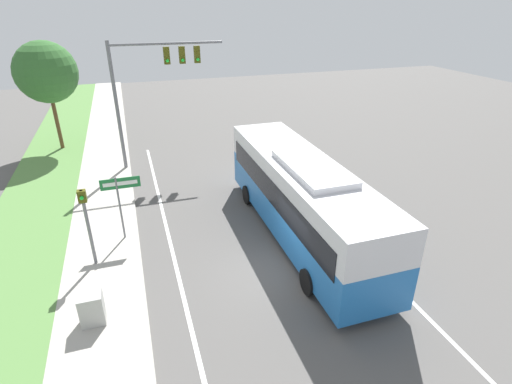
{
  "coord_description": "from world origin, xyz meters",
  "views": [
    {
      "loc": [
        -4.57,
        -11.13,
        9.08
      ],
      "look_at": [
        0.1,
        3.09,
        1.82
      ],
      "focal_mm": 28.0,
      "sensor_mm": 36.0,
      "label": 1
    }
  ],
  "objects_px": {
    "bus": "(302,194)",
    "utility_cabinet": "(92,309)",
    "street_sign": "(120,195)",
    "pedestrian_signal": "(86,216)",
    "signal_gantry": "(151,77)"
  },
  "relations": [
    {
      "from": "signal_gantry",
      "to": "street_sign",
      "type": "xyz_separation_m",
      "value": [
        -2.24,
        -7.99,
        -3.18
      ]
    },
    {
      "from": "bus",
      "to": "utility_cabinet",
      "type": "distance_m",
      "value": 8.68
    },
    {
      "from": "signal_gantry",
      "to": "street_sign",
      "type": "bearing_deg",
      "value": -105.66
    },
    {
      "from": "pedestrian_signal",
      "to": "utility_cabinet",
      "type": "distance_m",
      "value": 3.56
    },
    {
      "from": "utility_cabinet",
      "to": "signal_gantry",
      "type": "bearing_deg",
      "value": 75.23
    },
    {
      "from": "signal_gantry",
      "to": "utility_cabinet",
      "type": "relative_size",
      "value": 6.94
    },
    {
      "from": "bus",
      "to": "street_sign",
      "type": "height_order",
      "value": "bus"
    },
    {
      "from": "signal_gantry",
      "to": "pedestrian_signal",
      "type": "relative_size",
      "value": 2.28
    },
    {
      "from": "pedestrian_signal",
      "to": "signal_gantry",
      "type": "bearing_deg",
      "value": 70.27
    },
    {
      "from": "utility_cabinet",
      "to": "bus",
      "type": "bearing_deg",
      "value": 19.1
    },
    {
      "from": "bus",
      "to": "pedestrian_signal",
      "type": "bearing_deg",
      "value": 177.08
    },
    {
      "from": "pedestrian_signal",
      "to": "street_sign",
      "type": "bearing_deg",
      "value": 52.54
    },
    {
      "from": "bus",
      "to": "street_sign",
      "type": "relative_size",
      "value": 3.98
    },
    {
      "from": "bus",
      "to": "utility_cabinet",
      "type": "bearing_deg",
      "value": -160.9
    },
    {
      "from": "bus",
      "to": "street_sign",
      "type": "xyz_separation_m",
      "value": [
        -6.99,
        1.95,
        0.12
      ]
    }
  ]
}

